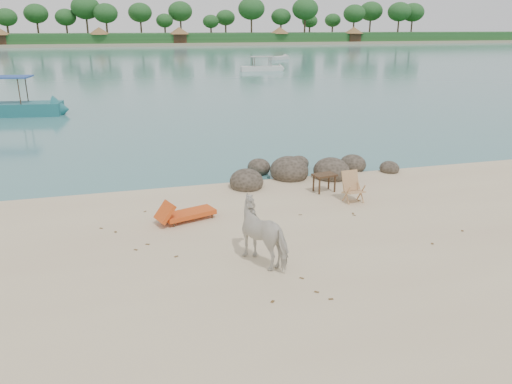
# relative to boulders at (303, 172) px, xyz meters

# --- Properties ---
(water) EXTENTS (400.00, 400.00, 0.00)m
(water) POSITION_rel_boulders_xyz_m (-2.21, 83.99, -0.20)
(water) COLOR #376E6F
(water) RESTS_ON ground
(far_shore) EXTENTS (420.00, 90.00, 1.40)m
(far_shore) POSITION_rel_boulders_xyz_m (-2.21, 163.99, -0.20)
(far_shore) COLOR tan
(far_shore) RESTS_ON ground
(far_scenery) EXTENTS (420.00, 18.00, 9.50)m
(far_scenery) POSITION_rel_boulders_xyz_m (-2.18, 130.69, 2.95)
(far_scenery) COLOR #1E4C1E
(far_scenery) RESTS_ON ground
(boulders) EXTENTS (6.29, 2.90, 0.99)m
(boulders) POSITION_rel_boulders_xyz_m (0.00, 0.00, 0.00)
(boulders) COLOR #302920
(boulders) RESTS_ON ground
(cow) EXTENTS (1.42, 1.79, 1.38)m
(cow) POSITION_rel_boulders_xyz_m (-3.11, -5.92, 0.49)
(cow) COLOR beige
(cow) RESTS_ON ground
(side_table) EXTENTS (0.78, 0.57, 0.57)m
(side_table) POSITION_rel_boulders_xyz_m (0.05, -1.75, 0.09)
(side_table) COLOR #2E2112
(side_table) RESTS_ON ground
(lounge_chair) EXTENTS (1.84, 1.12, 0.52)m
(lounge_chair) POSITION_rel_boulders_xyz_m (-4.39, -3.01, 0.06)
(lounge_chair) COLOR #EF591C
(lounge_chair) RESTS_ON ground
(deck_chair) EXTENTS (0.62, 0.67, 0.89)m
(deck_chair) POSITION_rel_boulders_xyz_m (0.51, -2.87, 0.25)
(deck_chair) COLOR tan
(deck_chair) RESTS_ON ground
(boat_mid) EXTENTS (5.57, 1.60, 2.69)m
(boat_mid) POSITION_rel_boulders_xyz_m (10.74, 42.25, 1.15)
(boat_mid) COLOR silver
(boat_mid) RESTS_ON water
(boat_far) EXTENTS (4.47, 4.30, 0.59)m
(boat_far) POSITION_rel_boulders_xyz_m (19.17, 61.39, 0.10)
(boat_far) COLOR silver
(boat_far) RESTS_ON water
(dead_leaves) EXTENTS (9.04, 5.92, 0.00)m
(dead_leaves) POSITION_rel_boulders_xyz_m (-2.71, -4.76, -0.19)
(dead_leaves) COLOR brown
(dead_leaves) RESTS_ON ground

